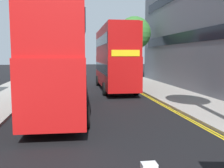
# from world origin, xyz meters

# --- Properties ---
(sidewalk_right) EXTENTS (4.00, 80.00, 0.14)m
(sidewalk_right) POSITION_xyz_m (6.50, 16.00, 0.07)
(sidewalk_right) COLOR #9E9991
(sidewalk_right) RESTS_ON ground
(kerb_line_outer) EXTENTS (0.10, 56.00, 0.01)m
(kerb_line_outer) POSITION_xyz_m (4.40, 14.00, 0.00)
(kerb_line_outer) COLOR yellow
(kerb_line_outer) RESTS_ON ground
(kerb_line_inner) EXTENTS (0.10, 56.00, 0.01)m
(kerb_line_inner) POSITION_xyz_m (4.24, 14.00, 0.00)
(kerb_line_inner) COLOR yellow
(kerb_line_inner) RESTS_ON ground
(double_decker_bus_away) EXTENTS (3.07, 10.88, 5.64)m
(double_decker_bus_away) POSITION_xyz_m (-1.92, 13.45, 3.03)
(double_decker_bus_away) COLOR red
(double_decker_bus_away) RESTS_ON ground
(double_decker_bus_oncoming) EXTENTS (2.94, 10.85, 5.64)m
(double_decker_bus_oncoming) POSITION_xyz_m (2.47, 22.23, 3.03)
(double_decker_bus_oncoming) COLOR #B20F0F
(double_decker_bus_oncoming) RESTS_ON ground
(pedestrian_far) EXTENTS (0.34, 0.22, 1.62)m
(pedestrian_far) POSITION_xyz_m (4.85, 25.61, 0.99)
(pedestrian_far) COLOR #2D2D38
(pedestrian_far) RESTS_ON sidewalk_right
(street_tree_near) EXTENTS (3.80, 3.80, 7.43)m
(street_tree_near) POSITION_xyz_m (5.81, 28.39, 5.62)
(street_tree_near) COLOR #6B6047
(street_tree_near) RESTS_ON sidewalk_right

